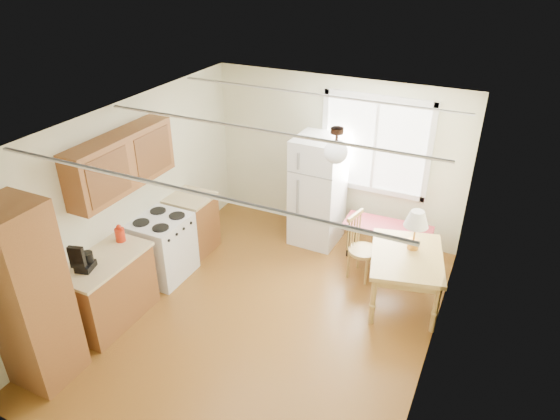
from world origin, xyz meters
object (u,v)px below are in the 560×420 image
Objects in this scene: bench at (388,229)px; chair at (358,242)px; dining_table at (406,262)px; refrigerator at (318,191)px.

chair reaches higher than bench.
chair is at bearing 142.05° from dining_table.
chair is (0.87, -0.64, -0.31)m from refrigerator.
refrigerator is 1.12m from chair.
refrigerator is at bearing 174.20° from bench.
refrigerator is at bearing 135.27° from dining_table.
dining_table is at bearing -11.80° from chair.
dining_table is at bearing -29.71° from refrigerator.
refrigerator reaches higher than dining_table.
dining_table is at bearing -64.45° from bench.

